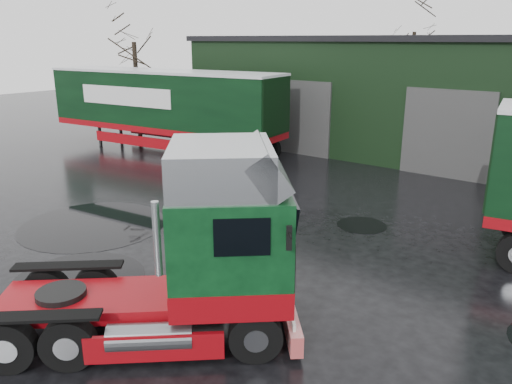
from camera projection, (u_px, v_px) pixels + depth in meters
ground at (202, 271)px, 13.76m from camera, size 100.00×100.00×0.00m
warehouse at (485, 97)px, 26.79m from camera, size 32.40×12.40×6.30m
hero_tractor at (137, 244)px, 10.23m from camera, size 6.98×6.66×4.22m
trailer_left at (163, 111)px, 27.90m from camera, size 14.87×4.69×4.54m
tree_left at (136, 70)px, 31.51m from camera, size 4.40×4.40×8.50m
tree_back_a at (412, 57)px, 38.56m from camera, size 4.40×4.40×9.50m
puddle_0 at (79, 279)px, 13.31m from camera, size 3.46×3.46×0.01m
puddle_1 at (362, 225)px, 17.14m from camera, size 1.70×1.70×0.01m
puddle_2 at (93, 225)px, 17.18m from camera, size 4.92×4.92×0.01m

